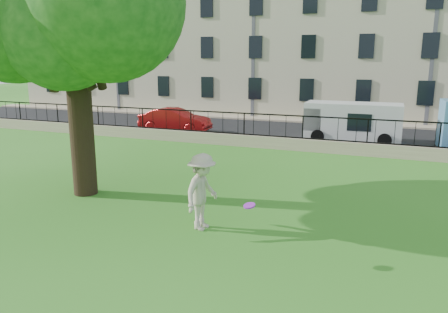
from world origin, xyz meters
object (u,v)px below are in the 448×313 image
at_px(red_sedan, 175,120).
at_px(frisbee, 249,206).
at_px(white_van, 352,122).
at_px(man, 202,192).

bearing_deg(red_sedan, frisbee, -150.47).
bearing_deg(white_van, man, -100.68).
relative_size(red_sedan, white_van, 0.88).
relative_size(man, frisbee, 7.56).
xyz_separation_m(frisbee, red_sedan, (-9.68, 14.74, -0.53)).
height_order(frisbee, red_sedan, red_sedan).
distance_m(frisbee, red_sedan, 17.64).
relative_size(frisbee, red_sedan, 0.06).
distance_m(red_sedan, white_van, 10.41).
distance_m(frisbee, white_van, 15.49).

